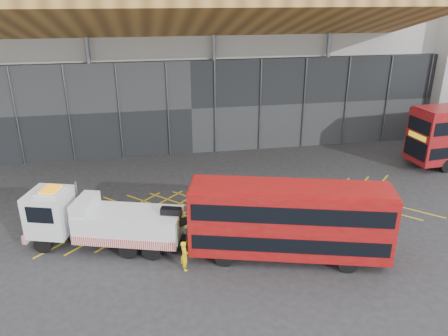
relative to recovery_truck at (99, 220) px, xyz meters
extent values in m
plane|color=#262628|center=(4.77, 2.88, -1.61)|extent=(120.00, 120.00, 0.00)
cube|color=gold|center=(-0.03, 2.88, -1.60)|extent=(7.16, 7.16, 0.01)
cube|color=gold|center=(-0.03, 2.88, -1.60)|extent=(7.16, 7.16, 0.01)
cube|color=gold|center=(1.57, 2.88, -1.60)|extent=(7.16, 7.16, 0.01)
cube|color=gold|center=(1.57, 2.88, -1.60)|extent=(7.16, 7.16, 0.01)
cube|color=gold|center=(3.17, 2.88, -1.60)|extent=(7.16, 7.16, 0.01)
cube|color=gold|center=(3.17, 2.88, -1.60)|extent=(7.16, 7.16, 0.01)
cube|color=gold|center=(4.77, 2.88, -1.60)|extent=(7.16, 7.16, 0.01)
cube|color=gold|center=(4.77, 2.88, -1.60)|extent=(7.16, 7.16, 0.01)
cube|color=gold|center=(6.37, 2.88, -1.60)|extent=(7.16, 7.16, 0.01)
cube|color=gold|center=(6.37, 2.88, -1.60)|extent=(7.16, 7.16, 0.01)
cube|color=gold|center=(7.97, 2.88, -1.60)|extent=(7.16, 7.16, 0.01)
cube|color=gold|center=(7.97, 2.88, -1.60)|extent=(7.16, 7.16, 0.01)
cube|color=gold|center=(9.57, 2.88, -1.60)|extent=(7.16, 7.16, 0.01)
cube|color=gold|center=(9.57, 2.88, -1.60)|extent=(7.16, 7.16, 0.01)
cube|color=gold|center=(11.17, 2.88, -1.60)|extent=(7.16, 7.16, 0.01)
cube|color=gold|center=(11.17, 2.88, -1.60)|extent=(7.16, 7.16, 0.01)
cube|color=gold|center=(12.77, 2.88, -1.60)|extent=(7.16, 7.16, 0.01)
cube|color=gold|center=(12.77, 2.88, -1.60)|extent=(7.16, 7.16, 0.01)
cube|color=gold|center=(14.37, 2.88, -1.60)|extent=(7.16, 7.16, 0.01)
cube|color=gold|center=(14.37, 2.88, -1.60)|extent=(7.16, 7.16, 0.01)
cube|color=gold|center=(15.97, 2.88, -1.60)|extent=(7.16, 7.16, 0.01)
cube|color=gold|center=(15.97, 2.88, -1.60)|extent=(7.16, 7.16, 0.01)
cube|color=gold|center=(17.57, 2.88, -1.60)|extent=(7.16, 7.16, 0.01)
cube|color=gold|center=(17.57, 2.88, -1.60)|extent=(7.16, 7.16, 0.01)
cube|color=gray|center=(6.77, 21.88, 7.39)|extent=(55.00, 14.00, 18.00)
cube|color=black|center=(6.77, 14.58, 2.39)|extent=(55.00, 0.80, 8.00)
cube|color=brown|center=(4.77, 10.88, 9.89)|extent=(40.00, 11.93, 4.07)
cylinder|color=#595B60|center=(-1.23, 14.38, 3.39)|extent=(0.36, 0.36, 10.00)
cylinder|color=#595B60|center=(8.77, 14.38, 3.39)|extent=(0.36, 0.36, 10.00)
cylinder|color=#595B60|center=(18.77, 14.38, 3.39)|extent=(0.36, 0.36, 10.00)
cube|color=black|center=(0.38, -0.11, -0.97)|extent=(8.59, 3.42, 0.32)
cube|color=white|center=(-2.60, 0.80, 0.36)|extent=(2.77, 2.83, 2.38)
cube|color=black|center=(-3.67, 1.12, 0.77)|extent=(0.63, 1.94, 1.01)
cube|color=red|center=(-3.70, 1.13, -0.83)|extent=(0.91, 2.35, 0.50)
cube|color=orange|center=(-2.43, 0.75, 1.76)|extent=(1.11, 1.29, 0.11)
cube|color=white|center=(1.60, -0.48, -0.10)|extent=(6.10, 3.85, 1.47)
cube|color=red|center=(1.26, -1.61, -0.65)|extent=(5.45, 1.71, 0.50)
cube|color=white|center=(-0.68, 0.21, 0.96)|extent=(1.52, 2.37, 0.64)
cube|color=black|center=(3.88, -1.18, 0.77)|extent=(1.19, 0.76, 0.46)
cube|color=black|center=(4.76, -1.45, 0.32)|extent=(2.01, 0.89, 0.99)
cylinder|color=black|center=(-3.06, -0.07, -1.10)|extent=(1.06, 0.60, 1.01)
cylinder|color=black|center=(-2.50, 1.77, -1.10)|extent=(1.06, 0.60, 1.01)
cylinder|color=black|center=(2.72, -1.83, -1.10)|extent=(1.06, 0.60, 1.01)
cylinder|color=black|center=(3.29, 0.01, -1.10)|extent=(1.06, 0.60, 1.01)
cylinder|color=#595B60|center=(-1.20, 1.33, 0.87)|extent=(0.13, 0.13, 2.02)
cube|color=maroon|center=(9.85, -3.00, 0.69)|extent=(10.55, 5.06, 3.63)
cube|color=black|center=(9.85, -3.00, -0.16)|extent=(10.17, 5.01, 0.79)
cube|color=black|center=(9.85, -3.00, 1.52)|extent=(10.17, 5.01, 0.89)
cube|color=black|center=(4.88, -1.61, -0.11)|extent=(0.62, 2.04, 1.22)
cube|color=black|center=(4.88, -1.61, 1.52)|extent=(0.62, 2.04, 0.89)
cube|color=yellow|center=(4.87, -1.61, 0.78)|extent=(0.51, 1.62, 0.33)
cube|color=maroon|center=(9.85, -3.00, 2.53)|extent=(10.30, 4.82, 0.11)
cylinder|color=black|center=(6.42, -3.12, -1.12)|extent=(1.01, 0.53, 0.97)
cylinder|color=black|center=(6.98, -1.12, -1.12)|extent=(1.01, 0.53, 0.97)
cylinder|color=black|center=(12.45, -4.81, -1.12)|extent=(1.01, 0.53, 0.97)
cylinder|color=black|center=(13.01, -2.80, -1.12)|extent=(1.01, 0.53, 0.97)
cube|color=black|center=(23.63, 7.21, 0.14)|extent=(0.28, 2.45, 1.42)
cube|color=black|center=(23.63, 7.21, 2.05)|extent=(0.28, 2.45, 1.04)
cube|color=yellow|center=(23.62, 7.20, 1.18)|extent=(0.24, 1.95, 0.38)
cylinder|color=black|center=(25.94, 6.17, -1.04)|extent=(1.16, 0.43, 1.14)
cylinder|color=black|center=(25.72, 8.64, -1.04)|extent=(1.16, 0.43, 1.14)
imported|color=yellow|center=(4.35, -3.06, -0.80)|extent=(0.47, 0.64, 1.63)
camera|label=1|loc=(2.91, -21.97, 11.65)|focal=35.00mm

